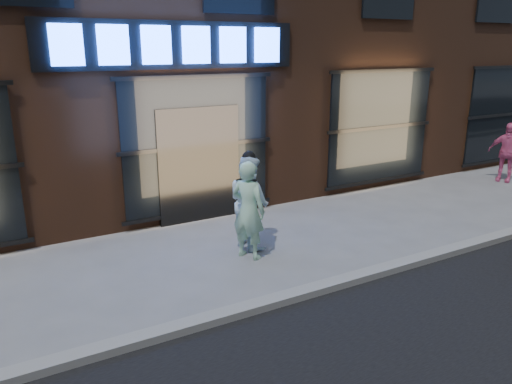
% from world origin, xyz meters
% --- Properties ---
extents(ground, '(90.00, 90.00, 0.00)m').
position_xyz_m(ground, '(0.00, 0.00, 0.00)').
color(ground, slate).
rests_on(ground, ground).
extents(curb, '(60.00, 0.25, 0.12)m').
position_xyz_m(curb, '(0.00, 0.00, 0.06)').
color(curb, gray).
rests_on(curb, ground).
extents(man_bowtie, '(0.67, 0.75, 1.74)m').
position_xyz_m(man_bowtie, '(-0.06, 1.68, 0.87)').
color(man_bowtie, '#B2EAC5').
rests_on(man_bowtie, ground).
extents(man_cap, '(0.74, 0.90, 1.72)m').
position_xyz_m(man_cap, '(0.20, 2.13, 0.86)').
color(man_cap, white).
rests_on(man_cap, ground).
extents(passerby, '(0.74, 1.02, 1.61)m').
position_xyz_m(passerby, '(8.53, 2.73, 0.81)').
color(passerby, '#E65E96').
rests_on(passerby, ground).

